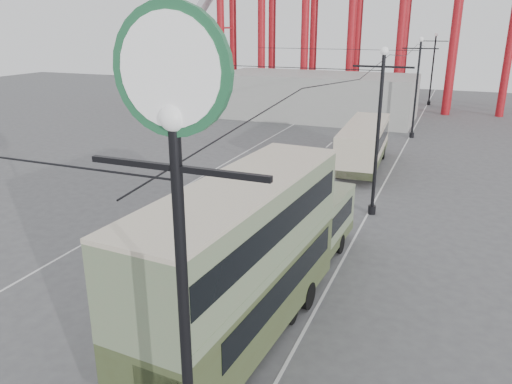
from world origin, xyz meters
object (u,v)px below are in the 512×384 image
at_px(lamp_post_near, 178,195).
at_px(double_decker_bus, 242,257).
at_px(single_decker_green, 297,242).
at_px(pedestrian, 229,263).
at_px(single_decker_cream, 364,143).

xyz_separation_m(lamp_post_near, double_decker_bus, (-1.97, 6.94, -4.62)).
xyz_separation_m(double_decker_bus, single_decker_green, (0.25, 5.22, -1.61)).
distance_m(lamp_post_near, pedestrian, 13.64).
bearing_deg(lamp_post_near, single_decker_green, 98.04).
bearing_deg(double_decker_bus, pedestrian, 124.75).
height_order(lamp_post_near, double_decker_bus, lamp_post_near).
bearing_deg(single_decker_cream, double_decker_bus, -92.10).
distance_m(single_decker_green, single_decker_cream, 18.52).
distance_m(lamp_post_near, single_decker_green, 13.77).
relative_size(lamp_post_near, single_decker_green, 1.05).
distance_m(single_decker_cream, pedestrian, 19.96).
xyz_separation_m(single_decker_cream, pedestrian, (-1.91, -19.84, -1.10)).
height_order(single_decker_cream, pedestrian, single_decker_cream).
xyz_separation_m(lamp_post_near, pedestrian, (-4.31, 10.83, -7.08)).
distance_m(lamp_post_near, single_decker_cream, 31.34).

